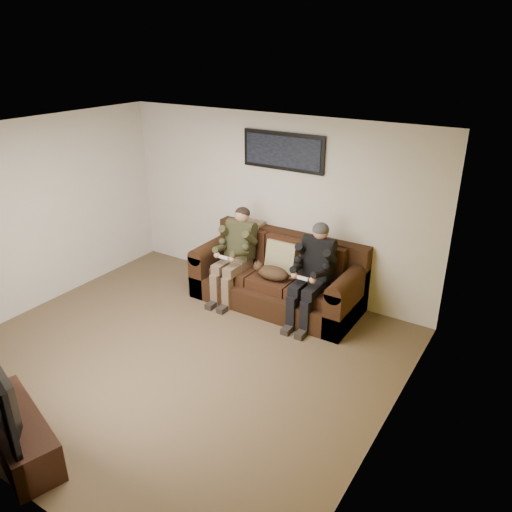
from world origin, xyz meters
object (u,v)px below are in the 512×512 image
Objects in this scene: framed_poster at (283,151)px; television at (7,387)px; person_left at (236,249)px; sofa at (280,278)px; person_right at (313,268)px; cat at (272,272)px; tv_stand at (18,433)px.

television is (-0.40, -4.17, -1.38)m from framed_poster.
framed_poster reaches higher than person_left.
person_right is (0.62, -0.20, 0.39)m from sofa.
television is at bearing -95.43° from framed_poster.
cat is at bearing 97.60° from television.
sofa is at bearing 162.00° from person_right.
framed_poster is at bearing 117.70° from sofa.
framed_poster is at bearing 109.13° from cat.
sofa is 1.78× the size of person_right.
person_right is at bearing -18.00° from sofa.
framed_poster is at bearing 54.47° from person_left.
person_right is 2.04× the size of cat.
person_right reaches higher than tv_stand.
person_right is at bearing -35.47° from framed_poster.
sofa is at bearing 98.70° from tv_stand.
person_right reaches higher than person_left.
person_left is 1.17× the size of television.
television is (0.02, -3.58, -0.03)m from person_left.
sofa is at bearing 18.04° from person_left.
television is at bearing -98.95° from sofa.
person_right is (1.23, 0.00, 0.00)m from person_left.
television is (-1.21, -3.59, -0.04)m from person_right.
person_right reaches higher than television.
cat is at bearing 97.60° from tv_stand.
sofa is at bearing -62.30° from framed_poster.
framed_poster reaches higher than tv_stand.
framed_poster reaches higher than cat.
cat is 0.53× the size of framed_poster.
framed_poster is at bearing 102.22° from television.
person_left reaches higher than cat.
tv_stand is (-1.21, -3.59, -0.56)m from person_right.
cat reaches higher than tv_stand.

